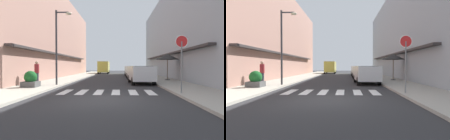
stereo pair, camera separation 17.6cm
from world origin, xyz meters
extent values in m
plane|color=#2B2B2D|center=(0.00, 14.94, 0.00)|extent=(82.19, 82.19, 0.00)
cube|color=#ADA899|center=(-4.97, 14.94, 0.06)|extent=(2.94, 52.31, 0.12)
cube|color=#9E998E|center=(4.97, 14.94, 0.06)|extent=(2.94, 52.31, 0.12)
cube|color=#A87A6B|center=(-8.94, 15.81, 5.40)|extent=(5.00, 35.62, 10.81)
cube|color=#332D2D|center=(-6.19, 15.81, 2.80)|extent=(0.50, 24.94, 0.16)
cube|color=#939EA8|center=(8.94, 15.81, 5.45)|extent=(5.00, 35.62, 10.90)
cube|color=#332D2D|center=(6.19, 15.81, 2.80)|extent=(0.50, 24.94, 0.16)
cube|color=silver|center=(-2.38, 2.43, 0.01)|extent=(0.45, 2.20, 0.01)
cube|color=silver|center=(-1.43, 2.43, 0.01)|extent=(0.45, 2.20, 0.01)
cube|color=silver|center=(-0.48, 2.43, 0.01)|extent=(0.45, 2.20, 0.01)
cube|color=silver|center=(0.47, 2.43, 0.01)|extent=(0.45, 2.20, 0.01)
cube|color=silver|center=(1.42, 2.43, 0.01)|extent=(0.45, 2.20, 0.01)
cube|color=silver|center=(2.38, 2.43, 0.01)|extent=(0.45, 2.20, 0.01)
cube|color=silver|center=(2.45, 7.81, 0.89)|extent=(1.94, 4.30, 1.13)
cube|color=black|center=(2.45, 7.60, 1.19)|extent=(1.58, 2.43, 0.56)
cylinder|color=black|center=(1.59, 9.17, 0.32)|extent=(0.25, 0.65, 0.64)
cylinder|color=black|center=(3.18, 9.24, 0.32)|extent=(0.25, 0.65, 0.64)
cylinder|color=black|center=(1.72, 6.39, 0.32)|extent=(0.25, 0.65, 0.64)
cylinder|color=black|center=(3.31, 6.46, 0.32)|extent=(0.25, 0.65, 0.64)
cube|color=silver|center=(2.45, 14.25, 0.89)|extent=(1.75, 4.30, 1.13)
cube|color=black|center=(2.45, 14.04, 1.19)|extent=(1.47, 2.41, 0.56)
cylinder|color=black|center=(1.65, 15.67, 0.32)|extent=(0.22, 0.64, 0.64)
cylinder|color=black|center=(3.24, 15.67, 0.32)|extent=(0.22, 0.64, 0.64)
cylinder|color=black|center=(1.65, 12.83, 0.32)|extent=(0.22, 0.64, 0.64)
cylinder|color=black|center=(3.24, 12.83, 0.32)|extent=(0.22, 0.64, 0.64)
cube|color=silver|center=(2.45, 20.03, 0.89)|extent=(1.84, 4.00, 1.13)
cube|color=black|center=(2.45, 19.84, 1.19)|extent=(1.52, 2.25, 0.56)
cylinder|color=black|center=(1.63, 21.32, 0.32)|extent=(0.23, 0.64, 0.64)
cylinder|color=black|center=(3.22, 21.36, 0.32)|extent=(0.23, 0.64, 0.64)
cylinder|color=black|center=(1.68, 18.71, 0.32)|extent=(0.23, 0.64, 0.64)
cylinder|color=black|center=(3.27, 18.74, 0.32)|extent=(0.23, 0.64, 0.64)
cube|color=#D8CC4C|center=(-2.30, 29.77, 1.34)|extent=(1.99, 5.41, 2.03)
cube|color=black|center=(-2.30, 29.50, 2.09)|extent=(1.66, 3.04, 0.56)
cylinder|color=black|center=(-3.18, 31.56, 0.32)|extent=(0.22, 0.64, 0.64)
cylinder|color=black|center=(-1.39, 31.55, 0.32)|extent=(0.22, 0.64, 0.64)
cylinder|color=black|center=(-3.21, 27.99, 0.32)|extent=(0.22, 0.64, 0.64)
cylinder|color=black|center=(-1.42, 27.98, 0.32)|extent=(0.22, 0.64, 0.64)
cylinder|color=slate|center=(3.77, 1.39, 1.41)|extent=(0.07, 0.07, 2.57)
cylinder|color=red|center=(3.77, 1.39, 2.69)|extent=(0.64, 0.03, 0.64)
torus|color=white|center=(3.77, 1.39, 2.69)|extent=(0.65, 0.05, 0.65)
cylinder|color=#38383D|center=(-3.88, 5.54, 2.81)|extent=(0.14, 0.14, 5.37)
cylinder|color=#38383D|center=(-3.43, 5.54, 5.34)|extent=(0.90, 0.10, 0.10)
ellipsoid|color=beige|center=(-2.98, 5.54, 5.24)|extent=(0.44, 0.28, 0.20)
cylinder|color=#262626|center=(5.35, 10.70, 0.15)|extent=(0.48, 0.48, 0.06)
cylinder|color=#4C3823|center=(5.35, 10.70, 1.25)|extent=(0.06, 0.06, 2.26)
cone|color=black|center=(5.35, 10.70, 2.38)|extent=(2.16, 2.16, 0.55)
cube|color=#4C4C4C|center=(-5.06, 3.93, 0.30)|extent=(0.96, 0.96, 0.35)
sphere|color=#195623|center=(-5.06, 3.93, 0.76)|extent=(0.81, 0.81, 0.81)
cylinder|color=#282B33|center=(-5.46, 5.84, 0.54)|extent=(0.26, 0.26, 0.83)
cylinder|color=maroon|center=(-5.46, 5.84, 1.28)|extent=(0.34, 0.34, 0.66)
sphere|color=tan|center=(-5.46, 5.84, 1.73)|extent=(0.23, 0.23, 0.23)
camera|label=1|loc=(0.64, -8.54, 1.46)|focal=31.53mm
camera|label=2|loc=(0.81, -8.53, 1.46)|focal=31.53mm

